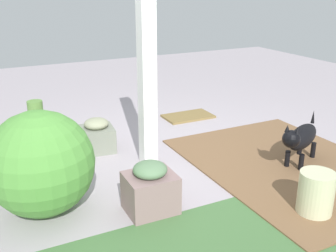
# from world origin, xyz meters

# --- Properties ---
(ground_plane) EXTENTS (12.00, 12.00, 0.00)m
(ground_plane) POSITION_xyz_m (0.00, 0.00, 0.00)
(ground_plane) COLOR #A499A1
(brick_path) EXTENTS (1.80, 2.40, 0.02)m
(brick_path) POSITION_xyz_m (-1.05, 0.71, 0.01)
(brick_path) COLOR brown
(brick_path) RESTS_ON ground
(porch_pillar) EXTENTS (0.15, 0.15, 2.03)m
(porch_pillar) POSITION_xyz_m (0.23, -0.04, 1.02)
(porch_pillar) COLOR white
(porch_pillar) RESTS_ON ground
(stone_planter_nearest) EXTENTS (0.41, 0.40, 0.39)m
(stone_planter_nearest) POSITION_xyz_m (0.63, -0.59, 0.18)
(stone_planter_nearest) COLOR gray
(stone_planter_nearest) RESTS_ON ground
(stone_planter_mid) EXTENTS (0.42, 0.36, 0.45)m
(stone_planter_mid) POSITION_xyz_m (0.62, 0.86, 0.21)
(stone_planter_mid) COLOR gray
(stone_planter_mid) RESTS_ON ground
(round_shrub) EXTENTS (0.88, 0.88, 0.88)m
(round_shrub) POSITION_xyz_m (1.41, 0.46, 0.44)
(round_shrub) COLOR #52943D
(round_shrub) RESTS_ON ground
(terracotta_pot_tall) EXTENTS (0.31, 0.31, 0.57)m
(terracotta_pot_tall) POSITION_xyz_m (1.22, -0.97, 0.20)
(terracotta_pot_tall) COLOR #BC684D
(terracotta_pot_tall) RESTS_ON ground
(dog) EXTENTS (0.74, 0.49, 0.53)m
(dog) POSITION_xyz_m (-1.15, 0.74, 0.31)
(dog) COLOR black
(dog) RESTS_ON ground
(ceramic_urn) EXTENTS (0.29, 0.29, 0.38)m
(ceramic_urn) POSITION_xyz_m (-0.59, 1.51, 0.19)
(ceramic_urn) COLOR beige
(ceramic_urn) RESTS_ON ground
(doormat) EXTENTS (0.69, 0.42, 0.03)m
(doormat) POSITION_xyz_m (-0.89, -1.16, 0.01)
(doormat) COLOR olive
(doormat) RESTS_ON ground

